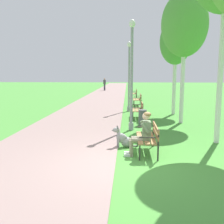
{
  "coord_description": "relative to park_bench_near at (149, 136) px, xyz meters",
  "views": [
    {
      "loc": [
        -0.01,
        -6.36,
        2.3
      ],
      "look_at": [
        -0.58,
        3.05,
        0.9
      ],
      "focal_mm": 41.96,
      "sensor_mm": 36.0,
      "label": 1
    }
  ],
  "objects": [
    {
      "name": "ground_plane",
      "position": [
        -0.62,
        -1.05,
        -0.51
      ],
      "size": [
        120.0,
        120.0,
        0.0
      ],
      "primitive_type": "plane",
      "color": "#478E38"
    },
    {
      "name": "paved_path",
      "position": [
        -2.91,
        22.95,
        -0.49
      ],
      "size": [
        3.97,
        60.0,
        0.04
      ],
      "primitive_type": "cube",
      "color": "gray",
      "rests_on": "ground"
    },
    {
      "name": "park_bench_near",
      "position": [
        0.0,
        0.0,
        0.0
      ],
      "size": [
        0.55,
        1.5,
        0.85
      ],
      "color": "olive",
      "rests_on": "ground"
    },
    {
      "name": "park_bench_mid",
      "position": [
        -0.07,
        5.9,
        0.0
      ],
      "size": [
        0.55,
        1.5,
        0.85
      ],
      "color": "olive",
      "rests_on": "ground"
    },
    {
      "name": "park_bench_far",
      "position": [
        0.11,
        11.18,
        0.0
      ],
      "size": [
        0.55,
        1.5,
        0.85
      ],
      "color": "olive",
      "rests_on": "ground"
    },
    {
      "name": "park_bench_furthest",
      "position": [
        -0.02,
        16.63,
        0.0
      ],
      "size": [
        0.55,
        1.5,
        0.85
      ],
      "color": "olive",
      "rests_on": "ground"
    },
    {
      "name": "person_seated_on_near_bench",
      "position": [
        -0.21,
        -0.26,
        0.17
      ],
      "size": [
        0.74,
        0.49,
        1.25
      ],
      "color": "gray",
      "rests_on": "ground"
    },
    {
      "name": "dog_grey",
      "position": [
        -0.75,
        0.56,
        -0.25
      ],
      "size": [
        0.83,
        0.37,
        0.71
      ],
      "color": "gray",
      "rests_on": "ground"
    },
    {
      "name": "lamp_post_near",
      "position": [
        -0.48,
        3.09,
        1.74
      ],
      "size": [
        0.24,
        0.24,
        4.36
      ],
      "color": "gray",
      "rests_on": "ground"
    },
    {
      "name": "lamp_post_mid",
      "position": [
        -0.56,
        8.41,
        1.64
      ],
      "size": [
        0.24,
        0.24,
        4.15
      ],
      "color": "gray",
      "rests_on": "ground"
    },
    {
      "name": "birch_tree_third",
      "position": [
        1.87,
        4.81,
        3.92
      ],
      "size": [
        2.07,
        1.82,
        5.89
      ],
      "color": "silver",
      "rests_on": "ground"
    },
    {
      "name": "birch_tree_fourth",
      "position": [
        1.95,
        7.41,
        3.45
      ],
      "size": [
        1.73,
        1.6,
        5.25
      ],
      "color": "silver",
      "rests_on": "ground"
    },
    {
      "name": "litter_bin",
      "position": [
        0.03,
        4.07,
        -0.16
      ],
      "size": [
        0.36,
        0.36,
        0.7
      ],
      "primitive_type": "cylinder",
      "color": "#515156",
      "rests_on": "ground"
    },
    {
      "name": "pedestrian_distant",
      "position": [
        -3.69,
        26.99,
        0.33
      ],
      "size": [
        0.32,
        0.22,
        1.65
      ],
      "color": "#383842",
      "rests_on": "ground"
    }
  ]
}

